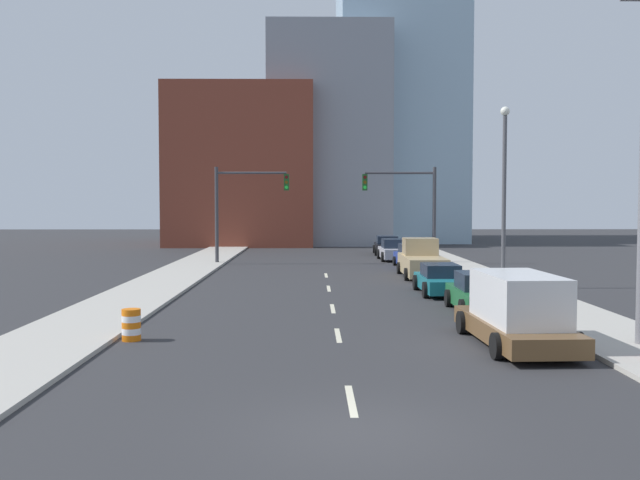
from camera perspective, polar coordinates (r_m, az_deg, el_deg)
ground_plane at (r=13.27m, az=3.00°, el=-15.04°), size 200.00×200.00×0.00m
sidewalk_left at (r=57.70m, az=-8.23°, el=-1.09°), size 3.47×88.93×0.13m
sidewalk_right at (r=57.94m, az=8.50°, el=-1.07°), size 3.47×88.93×0.13m
lane_stripe_at_2m at (r=15.18m, az=2.50°, el=-12.69°), size 0.16×2.40×0.01m
lane_stripe_at_9m at (r=22.31m, az=1.45°, el=-7.62°), size 0.16×2.40×0.01m
lane_stripe_at_15m at (r=27.84m, az=1.02°, el=-5.51°), size 0.16×2.40×0.01m
lane_stripe_at_21m at (r=34.32m, az=0.70°, el=-3.90°), size 0.16×2.40×0.01m
lane_stripe_at_28m at (r=40.56m, az=0.49°, el=-2.84°), size 0.16×2.40×0.01m
building_brick_left at (r=73.48m, az=-6.06°, el=5.72°), size 14.00×16.00×15.35m
building_office_center at (r=77.37m, az=0.61°, el=7.85°), size 12.00×20.00×21.43m
building_glass_right at (r=82.92m, az=6.12°, el=13.03°), size 13.00×20.00×37.28m
traffic_signal_left at (r=48.32m, az=-6.62°, el=3.15°), size 5.00×0.35×6.55m
traffic_signal_right at (r=48.55m, az=7.50°, el=3.14°), size 5.00×0.35×6.55m
traffic_barrel at (r=22.12m, az=-14.86°, el=-6.58°), size 0.56×0.56×0.95m
street_lamp at (r=35.32m, az=14.52°, el=4.36°), size 0.44×0.44×8.71m
box_truck_brown at (r=21.22m, az=15.47°, el=-5.55°), size 2.54×6.08×2.10m
sedan_green at (r=27.54m, az=12.71°, el=-4.24°), size 2.16×4.62×1.50m
sedan_teal at (r=32.73m, az=9.61°, el=-3.17°), size 2.03×4.70×1.36m
pickup_truck_tan at (r=40.17m, az=8.14°, el=-1.70°), size 2.46×6.00×2.13m
sedan_blue at (r=45.95m, az=7.45°, el=-1.34°), size 2.24×4.79×1.51m
sedan_silver at (r=51.52m, az=5.88°, el=-0.84°), size 2.07×4.54×1.54m
sedan_black at (r=57.40m, az=5.38°, el=-0.48°), size 2.27×4.84×1.49m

